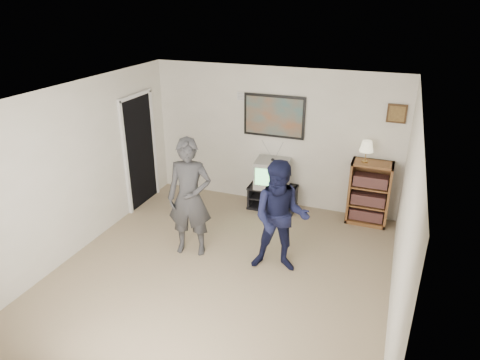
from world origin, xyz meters
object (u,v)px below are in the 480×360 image
Objects in this scene: crt_television at (272,173)px; person_tall at (190,198)px; bookshelf at (369,193)px; person_short at (280,218)px; media_stand at (273,197)px.

person_tall reaches higher than crt_television.
bookshelf reaches higher than crt_television.
media_stand is at bearing 98.41° from person_short.
media_stand is 2.07m from person_tall.
person_tall is at bearing -141.98° from bookshelf.
bookshelf is (1.68, 0.05, -0.13)m from crt_television.
person_short is (1.36, 0.03, -0.08)m from person_tall.
person_tall is (-0.71, -1.82, 0.22)m from crt_television.
bookshelf reaches higher than media_stand.
media_stand is 0.79× the size of bookshelf.
person_tall is at bearing -113.15° from media_stand.
media_stand is 0.46m from crt_television.
crt_television is 1.96m from person_tall.
crt_television is 0.36× the size of person_short.
bookshelf is at bearing -4.33° from crt_television.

